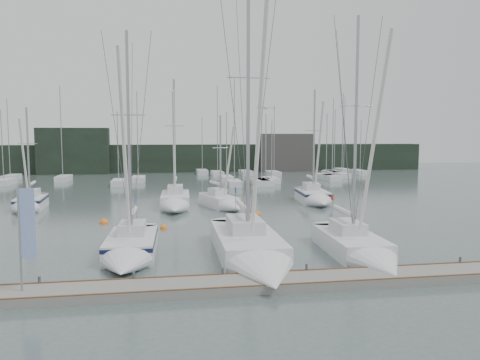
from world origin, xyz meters
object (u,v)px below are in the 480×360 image
sailboat_mid_b (175,203)px  sailboat_mid_c (225,203)px  sailboat_mid_a (28,205)px  buoy_c (104,223)px  buoy_a (164,228)px  sailboat_near_center (254,255)px  dock_banner (25,229)px  buoy_b (257,215)px  sailboat_near_left (129,251)px  sailboat_near_right (363,252)px  sailboat_mid_d (315,198)px

sailboat_mid_b → sailboat_mid_c: 4.54m
sailboat_mid_a → sailboat_mid_c: bearing=-10.3°
sailboat_mid_b → buoy_c: size_ratio=18.54×
buoy_c → buoy_a: bearing=-32.1°
sailboat_near_center → dock_banner: size_ratio=3.87×
buoy_a → buoy_b: buoy_b is taller
sailboat_mid_c → buoy_c: sailboat_mid_c is taller
sailboat_near_center → sailboat_mid_b: (-3.57, 19.48, 0.01)m
buoy_c → dock_banner: (-1.01, -16.93, 2.97)m
sailboat_near_center → sailboat_mid_a: sailboat_near_center is taller
sailboat_near_left → buoy_b: sailboat_near_left is taller
buoy_b → buoy_c: buoy_c is taller
buoy_b → buoy_c: (-12.43, -1.81, 0.00)m
sailboat_near_right → dock_banner: size_ratio=3.28×
sailboat_mid_c → buoy_c: size_ratio=13.53×
sailboat_mid_c → sailboat_mid_b: bearing=157.9°
sailboat_mid_a → sailboat_mid_b: bearing=-10.4°
sailboat_mid_c → sailboat_near_right: bearing=-91.5°
sailboat_near_right → buoy_c: (-15.15, 13.60, -0.52)m
sailboat_mid_c → buoy_b: (2.30, -3.60, -0.51)m
sailboat_mid_d → buoy_b: 8.70m
sailboat_near_left → sailboat_mid_c: (7.41, 16.95, -0.04)m
buoy_a → dock_banner: 15.42m
sailboat_mid_c → sailboat_mid_d: sailboat_mid_d is taller
sailboat_mid_d → dock_banner: size_ratio=2.78×
buoy_b → sailboat_near_center: bearing=-101.9°
buoy_a → dock_banner: size_ratio=0.13×
sailboat_mid_b → dock_banner: bearing=-103.7°
buoy_c → sailboat_near_right: bearing=-41.9°
sailboat_near_left → sailboat_mid_b: (2.90, 17.41, 0.05)m
dock_banner → sailboat_mid_d: bearing=43.0°
sailboat_near_right → sailboat_mid_c: (-5.02, 19.01, -0.01)m
sailboat_near_left → buoy_a: 8.90m
sailboat_near_left → sailboat_near_right: size_ratio=0.94×
sailboat_mid_a → sailboat_mid_d: 26.80m
sailboat_near_left → dock_banner: size_ratio=3.07×
sailboat_near_left → sailboat_mid_d: bearing=49.9°
buoy_b → sailboat_mid_a: bearing=164.6°
sailboat_mid_b → buoy_c: (-5.61, -5.86, -0.59)m
sailboat_near_left → buoy_b: size_ratio=21.50×
sailboat_near_right → sailboat_mid_c: 19.66m
sailboat_near_left → sailboat_mid_b: bearing=82.4°
sailboat_mid_d → sailboat_near_center: bearing=-111.1°
sailboat_mid_a → buoy_b: 20.61m
sailboat_mid_c → buoy_b: size_ratio=14.97×
dock_banner → buoy_b: bearing=47.7°
sailboat_near_center → buoy_b: sailboat_near_center is taller
buoy_b → dock_banner: (-13.44, -18.74, 2.97)m
sailboat_mid_d → sailboat_near_left: bearing=-126.7°
buoy_a → sailboat_mid_c: bearing=56.0°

